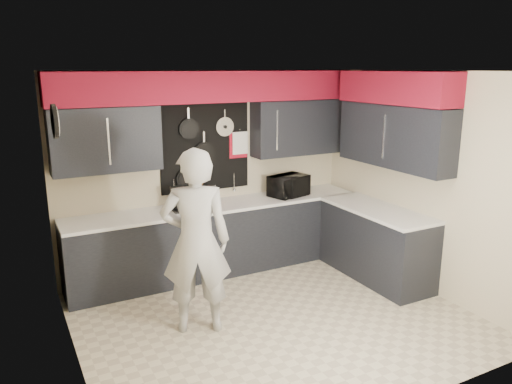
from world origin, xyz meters
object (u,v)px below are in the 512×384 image
microwave (289,186)px  person (196,242)px  knife_block (213,198)px  coffee_maker (179,199)px  utensil_crock (202,201)px

microwave → person: 2.20m
knife_block → microwave: bearing=-10.9°
knife_block → coffee_maker: size_ratio=0.67×
coffee_maker → person: bearing=-101.3°
utensil_crock → person: bearing=-114.2°
microwave → utensil_crock: 1.26m
utensil_crock → person: person is taller
knife_block → coffee_maker: coffee_maker is taller
microwave → utensil_crock: size_ratio=3.10×
person → utensil_crock: bearing=-94.0°
microwave → knife_block: bearing=162.0°
person → coffee_maker: bearing=-81.3°
microwave → knife_block: size_ratio=2.58×
coffee_maker → person: 1.26m
microwave → coffee_maker: coffee_maker is taller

